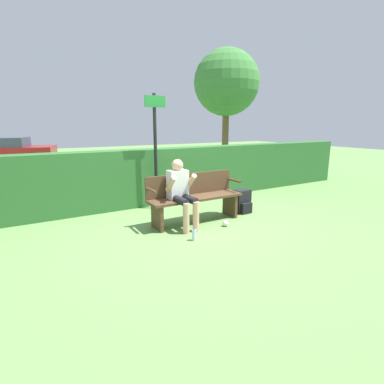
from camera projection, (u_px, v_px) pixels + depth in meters
The scene contains 10 objects.
ground_plane at pixel (196, 222), 5.67m from camera, with size 40.00×40.00×0.00m, color #668E4C.
hedge_back at pixel (158, 176), 6.96m from camera, with size 12.00×0.48×1.27m.
park_bench at pixel (194, 196), 5.62m from camera, with size 1.84×0.46×0.91m.
person_seated at pixel (181, 190), 5.27m from camera, with size 0.49×0.64×1.21m.
backpack at pixel (242, 202), 6.27m from camera, with size 0.33×0.32×0.48m.
water_bottle at pixel (194, 235), 4.76m from camera, with size 0.07×0.07×0.20m.
signpost at pixel (155, 144), 6.30m from camera, with size 0.46×0.09×2.43m.
parked_car at pixel (2, 152), 13.02m from camera, with size 4.50×2.83×1.25m.
tree at pixel (227, 83), 10.39m from camera, with size 2.27×2.27×4.35m.
litter_crumple at pixel (225, 223), 5.42m from camera, with size 0.11×0.11×0.11m.
Camera 1 is at (-2.83, -4.60, 1.82)m, focal length 28.00 mm.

